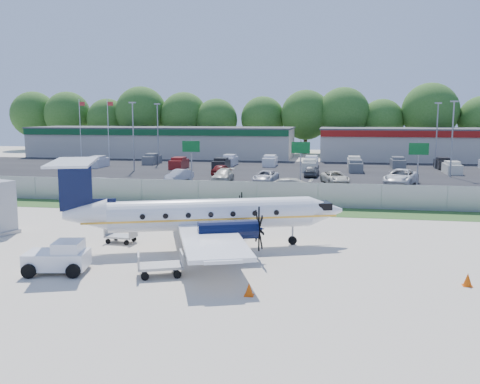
% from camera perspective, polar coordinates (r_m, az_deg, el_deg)
% --- Properties ---
extents(ground, '(170.00, 170.00, 0.00)m').
position_cam_1_polar(ground, '(30.86, -1.96, -5.83)').
color(ground, beige).
rests_on(ground, ground).
extents(grass_verge, '(170.00, 4.00, 0.02)m').
position_cam_1_polar(grass_verge, '(42.40, 1.42, -1.91)').
color(grass_verge, '#2D561E').
rests_on(grass_verge, ground).
extents(access_road, '(170.00, 8.00, 0.02)m').
position_cam_1_polar(access_road, '(49.24, 2.64, -0.47)').
color(access_road, black).
rests_on(access_road, ground).
extents(parking_lot, '(170.00, 32.00, 0.02)m').
position_cam_1_polar(parking_lot, '(69.94, 4.88, 2.13)').
color(parking_lot, black).
rests_on(parking_lot, ground).
extents(perimeter_fence, '(120.00, 0.06, 1.99)m').
position_cam_1_polar(perimeter_fence, '(44.19, 1.81, -0.18)').
color(perimeter_fence, gray).
rests_on(perimeter_fence, ground).
extents(building_west, '(46.40, 12.40, 5.24)m').
position_cam_1_polar(building_west, '(96.25, -8.31, 5.33)').
color(building_west, '#B8B1A6').
rests_on(building_west, ground).
extents(building_east, '(44.40, 12.40, 5.24)m').
position_cam_1_polar(building_east, '(93.48, 22.32, 4.71)').
color(building_east, '#B8B1A6').
rests_on(building_east, ground).
extents(sign_left, '(1.80, 0.26, 5.00)m').
position_cam_1_polar(sign_left, '(54.22, -5.22, 4.14)').
color(sign_left, gray).
rests_on(sign_left, ground).
extents(sign_mid, '(1.80, 0.26, 5.00)m').
position_cam_1_polar(sign_mid, '(52.41, 6.49, 3.98)').
color(sign_mid, gray).
rests_on(sign_mid, ground).
extents(sign_right, '(1.80, 0.26, 5.00)m').
position_cam_1_polar(sign_right, '(52.88, 18.49, 3.64)').
color(sign_right, gray).
rests_on(sign_right, ground).
extents(flagpole_west, '(1.06, 0.12, 10.00)m').
position_cam_1_polar(flagpole_west, '(94.24, -16.65, 6.84)').
color(flagpole_west, white).
rests_on(flagpole_west, ground).
extents(flagpole_east, '(1.06, 0.12, 10.00)m').
position_cam_1_polar(flagpole_east, '(92.11, -13.85, 6.92)').
color(flagpole_east, white).
rests_on(flagpole_east, ground).
extents(light_pole_nw, '(0.90, 0.35, 9.09)m').
position_cam_1_polar(light_pole_nw, '(72.24, -11.33, 6.34)').
color(light_pole_nw, gray).
rests_on(light_pole_nw, ground).
extents(light_pole_ne, '(0.90, 0.35, 9.09)m').
position_cam_1_polar(light_pole_ne, '(68.68, 21.72, 5.82)').
color(light_pole_ne, gray).
rests_on(light_pole_ne, ground).
extents(light_pole_sw, '(0.90, 0.35, 9.09)m').
position_cam_1_polar(light_pole_sw, '(81.63, -8.76, 6.62)').
color(light_pole_sw, gray).
rests_on(light_pole_sw, ground).
extents(light_pole_se, '(0.90, 0.35, 9.09)m').
position_cam_1_polar(light_pole_se, '(78.50, 20.26, 6.14)').
color(light_pole_se, gray).
rests_on(light_pole_se, ground).
extents(tree_line, '(112.00, 6.00, 14.00)m').
position_cam_1_polar(tree_line, '(103.72, 6.59, 4.12)').
color(tree_line, '#2B5B1A').
rests_on(tree_line, ground).
extents(aircraft, '(16.47, 16.04, 5.06)m').
position_cam_1_polar(aircraft, '(30.07, -3.74, -2.40)').
color(aircraft, white).
rests_on(aircraft, ground).
extents(pushback_tug, '(3.13, 2.51, 1.55)m').
position_cam_1_polar(pushback_tug, '(27.15, -18.68, -6.64)').
color(pushback_tug, white).
rests_on(pushback_tug, ground).
extents(baggage_cart_near, '(2.43, 1.96, 1.11)m').
position_cam_1_polar(baggage_cart_near, '(25.57, -8.49, -7.72)').
color(baggage_cart_near, gray).
rests_on(baggage_cart_near, ground).
extents(baggage_cart_far, '(1.80, 1.19, 0.90)m').
position_cam_1_polar(baggage_cart_far, '(32.41, -12.59, -4.58)').
color(baggage_cart_far, gray).
rests_on(baggage_cart_far, ground).
extents(cone_nose, '(0.42, 0.42, 0.59)m').
position_cam_1_polar(cone_nose, '(25.95, 23.11, -8.62)').
color(cone_nose, '#E04E07').
rests_on(cone_nose, ground).
extents(cone_port_wing, '(0.40, 0.40, 0.56)m').
position_cam_1_polar(cone_port_wing, '(22.72, 0.97, -10.36)').
color(cone_port_wing, '#E04E07').
rests_on(cone_port_wing, ground).
extents(cone_starboard_wing, '(0.40, 0.40, 0.57)m').
position_cam_1_polar(cone_starboard_wing, '(35.53, -5.61, -3.52)').
color(cone_starboard_wing, '#E04E07').
rests_on(cone_starboard_wing, ground).
extents(road_car_west, '(5.81, 2.52, 1.67)m').
position_cam_1_polar(road_car_west, '(51.25, -14.22, -0.39)').
color(road_car_west, silver).
rests_on(road_car_west, ground).
extents(road_car_mid, '(5.71, 2.43, 1.64)m').
position_cam_1_polar(road_car_mid, '(49.88, 4.53, -0.39)').
color(road_car_mid, beige).
rests_on(road_car_mid, ground).
extents(parked_car_a, '(2.57, 4.26, 1.32)m').
position_cam_1_polar(parked_car_a, '(60.77, -6.49, 1.15)').
color(parked_car_a, silver).
rests_on(parked_car_a, ground).
extents(parked_car_b, '(2.05, 4.68, 1.34)m').
position_cam_1_polar(parked_car_b, '(60.27, -1.83, 1.14)').
color(parked_car_b, beige).
rests_on(parked_car_b, ground).
extents(parked_car_c, '(2.71, 4.96, 1.32)m').
position_cam_1_polar(parked_car_c, '(59.33, 2.75, 1.02)').
color(parked_car_c, silver).
rests_on(parked_car_c, ground).
extents(parked_car_d, '(3.60, 5.27, 1.34)m').
position_cam_1_polar(parked_car_d, '(59.23, 10.10, 0.89)').
color(parked_car_d, beige).
rests_on(parked_car_d, ground).
extents(parked_car_e, '(4.62, 6.66, 1.69)m').
position_cam_1_polar(parked_car_e, '(59.81, 16.74, 0.74)').
color(parked_car_e, silver).
rests_on(parked_car_e, ground).
extents(parked_car_f, '(2.10, 4.35, 1.43)m').
position_cam_1_polar(parked_car_f, '(65.78, -1.98, 1.75)').
color(parked_car_f, maroon).
rests_on(parked_car_f, ground).
extents(parked_car_g, '(1.89, 4.19, 1.39)m').
position_cam_1_polar(parked_car_g, '(65.35, 7.64, 1.64)').
color(parked_car_g, '#595B5E').
rests_on(parked_car_g, ground).
extents(far_parking_rows, '(56.00, 10.00, 1.60)m').
position_cam_1_polar(far_parking_rows, '(74.90, 5.22, 2.52)').
color(far_parking_rows, gray).
rests_on(far_parking_rows, ground).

